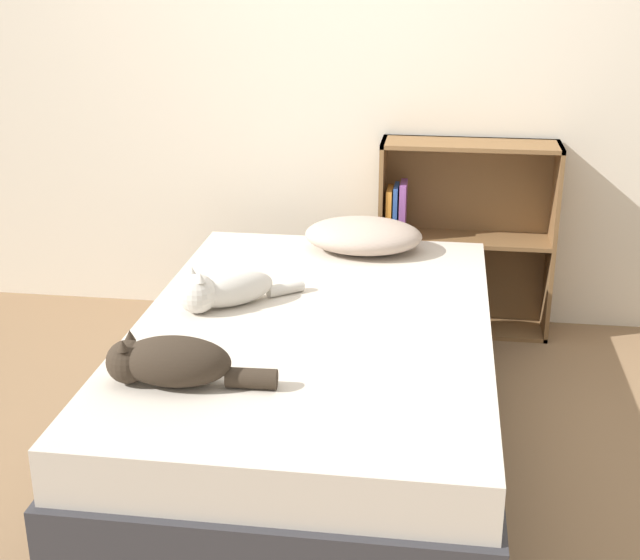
% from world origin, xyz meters
% --- Properties ---
extents(ground_plane, '(8.00, 8.00, 0.00)m').
position_xyz_m(ground_plane, '(0.00, 0.00, 0.00)').
color(ground_plane, '#846647').
extents(wall_back, '(8.00, 0.06, 2.50)m').
position_xyz_m(wall_back, '(0.00, 1.37, 1.25)').
color(wall_back, silver).
rests_on(wall_back, ground_plane).
extents(bed, '(1.31, 2.04, 0.52)m').
position_xyz_m(bed, '(0.00, 0.00, 0.26)').
color(bed, '#333338').
rests_on(bed, ground_plane).
extents(pillow, '(0.52, 0.37, 0.15)m').
position_xyz_m(pillow, '(0.10, 0.80, 0.59)').
color(pillow, '#B29E8E').
rests_on(pillow, bed).
extents(cat_light, '(0.44, 0.36, 0.17)m').
position_xyz_m(cat_light, '(-0.36, 0.08, 0.59)').
color(cat_light, beige).
rests_on(cat_light, bed).
extents(cat_dark, '(0.53, 0.19, 0.16)m').
position_xyz_m(cat_dark, '(-0.37, -0.56, 0.59)').
color(cat_dark, '#33281E').
rests_on(cat_dark, bed).
extents(bookshelf, '(0.83, 0.26, 0.94)m').
position_xyz_m(bookshelf, '(0.53, 1.24, 0.48)').
color(bookshelf, brown).
rests_on(bookshelf, ground_plane).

